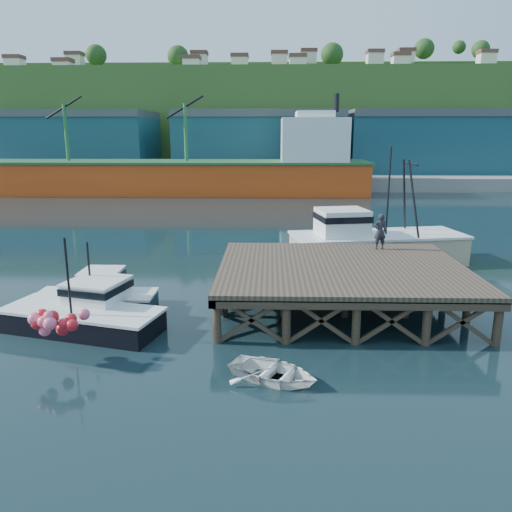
{
  "coord_description": "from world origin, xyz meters",
  "views": [
    {
      "loc": [
        1.95,
        -23.88,
        8.43
      ],
      "look_at": [
        1.22,
        2.0,
        2.06
      ],
      "focal_mm": 35.0,
      "sensor_mm": 36.0,
      "label": 1
    }
  ],
  "objects_px": {
    "boat_black": "(86,312)",
    "dinghy": "(273,372)",
    "boat_navy": "(98,296)",
    "dockworker": "(380,231)",
    "trawler": "(374,239)"
  },
  "relations": [
    {
      "from": "boat_black",
      "to": "dockworker",
      "type": "relative_size",
      "value": 3.73
    },
    {
      "from": "dinghy",
      "to": "boat_navy",
      "type": "bearing_deg",
      "value": 77.82
    },
    {
      "from": "trawler",
      "to": "dinghy",
      "type": "bearing_deg",
      "value": -122.75
    },
    {
      "from": "boat_black",
      "to": "trawler",
      "type": "height_order",
      "value": "trawler"
    },
    {
      "from": "boat_navy",
      "to": "dockworker",
      "type": "distance_m",
      "value": 15.4
    },
    {
      "from": "boat_navy",
      "to": "dinghy",
      "type": "height_order",
      "value": "boat_navy"
    },
    {
      "from": "dockworker",
      "to": "dinghy",
      "type": "bearing_deg",
      "value": 47.62
    },
    {
      "from": "boat_black",
      "to": "dinghy",
      "type": "xyz_separation_m",
      "value": [
        8.23,
        -4.56,
        -0.46
      ]
    },
    {
      "from": "boat_navy",
      "to": "dinghy",
      "type": "bearing_deg",
      "value": -39.05
    },
    {
      "from": "boat_black",
      "to": "trawler",
      "type": "distance_m",
      "value": 19.36
    },
    {
      "from": "trawler",
      "to": "dinghy",
      "type": "distance_m",
      "value": 18.11
    },
    {
      "from": "boat_navy",
      "to": "dockworker",
      "type": "xyz_separation_m",
      "value": [
        14.53,
        4.52,
        2.4
      ]
    },
    {
      "from": "boat_navy",
      "to": "boat_black",
      "type": "distance_m",
      "value": 2.46
    },
    {
      "from": "boat_black",
      "to": "dockworker",
      "type": "distance_m",
      "value": 16.0
    },
    {
      "from": "boat_navy",
      "to": "boat_black",
      "type": "height_order",
      "value": "boat_black"
    }
  ]
}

